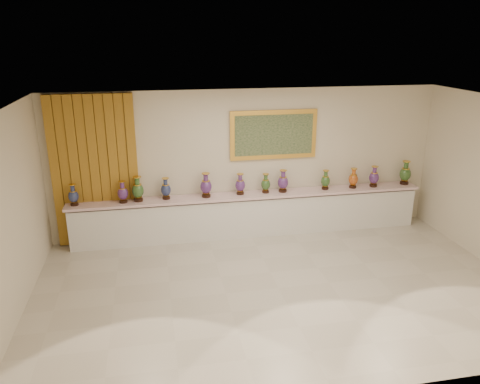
% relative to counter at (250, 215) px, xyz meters
% --- Properties ---
extents(ground, '(8.00, 8.00, 0.00)m').
position_rel_counter_xyz_m(ground, '(0.00, -2.27, -0.44)').
color(ground, beige).
rests_on(ground, ground).
extents(room, '(8.00, 8.00, 8.00)m').
position_rel_counter_xyz_m(room, '(-2.46, 0.17, 1.16)').
color(room, beige).
rests_on(room, ground).
extents(counter, '(7.28, 0.48, 0.90)m').
position_rel_counter_xyz_m(counter, '(0.00, 0.00, 0.00)').
color(counter, white).
rests_on(counter, ground).
extents(vase_0, '(0.20, 0.20, 0.42)m').
position_rel_counter_xyz_m(vase_0, '(-3.45, -0.03, 0.65)').
color(vase_0, black).
rests_on(vase_0, counter).
extents(vase_1, '(0.24, 0.24, 0.43)m').
position_rel_counter_xyz_m(vase_1, '(-2.53, -0.05, 0.66)').
color(vase_1, black).
rests_on(vase_1, counter).
extents(vase_2, '(0.25, 0.25, 0.50)m').
position_rel_counter_xyz_m(vase_2, '(-2.25, -0.02, 0.69)').
color(vase_2, black).
rests_on(vase_2, counter).
extents(vase_3, '(0.23, 0.23, 0.43)m').
position_rel_counter_xyz_m(vase_3, '(-1.71, 0.01, 0.66)').
color(vase_3, black).
rests_on(vase_3, counter).
extents(vase_4, '(0.30, 0.30, 0.50)m').
position_rel_counter_xyz_m(vase_4, '(-0.91, -0.02, 0.69)').
color(vase_4, black).
rests_on(vase_4, counter).
extents(vase_5, '(0.21, 0.21, 0.44)m').
position_rel_counter_xyz_m(vase_5, '(-0.21, 0.02, 0.66)').
color(vase_5, black).
rests_on(vase_5, counter).
extents(vase_6, '(0.23, 0.23, 0.41)m').
position_rel_counter_xyz_m(vase_6, '(0.33, 0.01, 0.65)').
color(vase_6, black).
rests_on(vase_6, counter).
extents(vase_7, '(0.25, 0.25, 0.47)m').
position_rel_counter_xyz_m(vase_7, '(0.69, -0.00, 0.67)').
color(vase_7, black).
rests_on(vase_7, counter).
extents(vase_8, '(0.22, 0.22, 0.41)m').
position_rel_counter_xyz_m(vase_8, '(1.62, -0.01, 0.65)').
color(vase_8, black).
rests_on(vase_8, counter).
extents(vase_9, '(0.23, 0.23, 0.43)m').
position_rel_counter_xyz_m(vase_9, '(2.23, -0.02, 0.66)').
color(vase_9, black).
rests_on(vase_9, counter).
extents(vase_10, '(0.25, 0.25, 0.45)m').
position_rel_counter_xyz_m(vase_10, '(2.70, -0.03, 0.67)').
color(vase_10, black).
rests_on(vase_10, counter).
extents(vase_11, '(0.26, 0.26, 0.52)m').
position_rel_counter_xyz_m(vase_11, '(3.45, 0.01, 0.70)').
color(vase_11, black).
rests_on(vase_11, counter).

